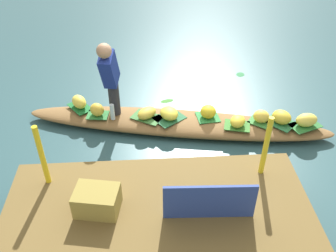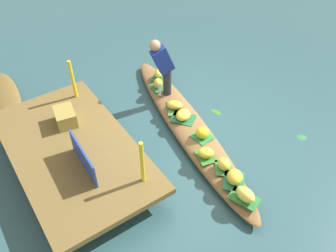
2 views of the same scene
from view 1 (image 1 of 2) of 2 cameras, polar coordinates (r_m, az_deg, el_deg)
canal_water at (r=5.64m, az=1.37°, el=-0.41°), size 40.00×40.00×0.00m
dock_platform at (r=3.89m, az=-1.43°, el=-14.58°), size 3.20×1.80×0.44m
vendor_boat at (r=5.58m, az=1.38°, el=0.47°), size 4.62×1.48×0.21m
leaf_mat_0 at (r=5.49m, az=0.17°, el=1.26°), size 0.53×0.51×0.01m
banana_bunch_0 at (r=5.44m, az=0.17°, el=1.97°), size 0.35×0.38×0.17m
leaf_mat_1 at (r=5.69m, az=20.27°, el=0.09°), size 0.50×0.40×0.01m
banana_bunch_1 at (r=5.64m, az=20.48°, el=0.87°), size 0.33×0.23×0.19m
leaf_mat_2 at (r=5.58m, az=13.97°, el=0.65°), size 0.41×0.40×0.01m
banana_bunch_2 at (r=5.53m, az=14.11°, el=1.44°), size 0.27×0.25×0.19m
leaf_mat_3 at (r=5.51m, az=-3.24°, el=1.36°), size 0.52×0.46×0.01m
banana_bunch_3 at (r=5.47m, az=-3.27°, el=2.00°), size 0.37×0.36×0.15m
leaf_mat_4 at (r=5.65m, az=-10.71°, el=1.67°), size 0.34×0.28×0.01m
banana_bunch_4 at (r=5.60m, az=-10.82°, el=2.48°), size 0.29×0.29×0.20m
leaf_mat_5 at (r=5.54m, az=6.12°, el=1.39°), size 0.36×0.34×0.01m
banana_bunch_5 at (r=5.49m, az=6.18°, el=2.19°), size 0.26×0.27×0.19m
leaf_mat_6 at (r=5.43m, az=10.55°, el=0.07°), size 0.42×0.35×0.01m
banana_bunch_6 at (r=5.38m, az=10.64°, el=0.73°), size 0.31×0.33×0.16m
leaf_mat_7 at (r=5.88m, az=-13.34°, el=2.84°), size 0.44×0.47×0.01m
banana_bunch_7 at (r=5.83m, az=-13.47°, el=3.63°), size 0.32×0.34×0.20m
leaf_mat_8 at (r=5.64m, az=16.86°, el=0.54°), size 0.50×0.50×0.01m
banana_bunch_8 at (r=5.59m, az=17.03°, el=1.31°), size 0.37×0.37×0.19m
vendor_person at (r=5.22m, az=-8.91°, el=7.72°), size 0.26×0.48×1.22m
water_bottle at (r=5.46m, az=-8.53°, el=2.14°), size 0.06×0.06×0.25m
market_banner at (r=3.72m, az=6.38°, el=-11.49°), size 0.91×0.07×0.43m
railing_post_west at (r=4.18m, az=14.78°, el=-3.01°), size 0.06×0.06×0.76m
railing_post_east at (r=4.14m, az=-18.77°, el=-4.32°), size 0.06×0.06×0.76m
produce_crate at (r=3.89m, az=-10.82°, el=-11.15°), size 0.49×0.39×0.26m
drifting_plant_0 at (r=6.27m, az=-0.13°, el=3.89°), size 0.25×0.16×0.01m
drifting_plant_1 at (r=7.18m, az=11.03°, el=7.77°), size 0.22×0.23×0.01m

